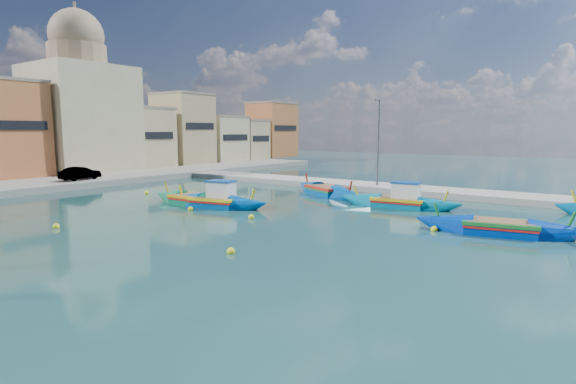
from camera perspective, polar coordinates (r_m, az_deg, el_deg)
ground at (r=22.39m, az=6.56°, el=-5.91°), size 160.00×160.00×0.00m
east_quay at (r=38.84m, az=19.61°, el=-0.10°), size 4.00×70.00×0.50m
north_quay at (r=46.85m, az=-30.05°, el=0.65°), size 80.00×8.00×0.60m
north_townhouses at (r=56.12m, az=-27.29°, el=6.65°), size 83.20×7.87×10.19m
church_block at (r=58.35m, az=-24.85°, el=10.17°), size 10.00×10.00×19.10m
quay_street_lamp at (r=40.06m, az=11.34°, el=6.30°), size 1.18×0.16×8.00m
luzzu_turquoise_cabin at (r=32.05m, az=13.92°, el=-1.31°), size 2.90×8.89×2.80m
luzzu_blue_cabin at (r=31.63m, az=-9.09°, el=-1.27°), size 3.71×8.41×2.89m
luzzu_cyan_mid at (r=37.13m, az=4.96°, el=0.03°), size 5.86×9.09×2.68m
luzzu_green at (r=33.05m, az=-11.89°, el=-1.10°), size 2.29×7.99×2.50m
luzzu_blue_south at (r=25.56m, az=25.27°, el=-4.29°), size 3.62×8.93×2.52m
mooring_buoys at (r=28.30m, az=-6.53°, el=-2.85°), size 18.66×24.53×0.36m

